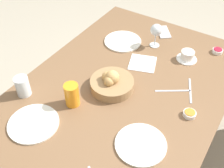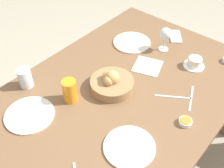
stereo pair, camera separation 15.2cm
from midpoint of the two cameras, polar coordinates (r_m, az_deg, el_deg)
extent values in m
plane|color=#A89E89|center=(2.10, 3.97, -14.96)|extent=(10.00, 10.00, 0.00)
cube|color=brown|center=(1.56, 5.17, -1.47)|extent=(1.52, 1.05, 0.03)
cube|color=brown|center=(2.44, 5.57, 6.70)|extent=(0.06, 0.06, 0.67)
cylinder|color=#99754C|center=(1.52, 2.86, -0.20)|extent=(0.24, 0.24, 0.05)
sphere|color=tan|center=(1.50, 2.00, 1.48)|extent=(0.06, 0.06, 0.06)
sphere|color=tan|center=(1.48, 2.22, 0.50)|extent=(0.06, 0.06, 0.06)
sphere|color=tan|center=(1.49, 2.93, 1.21)|extent=(0.08, 0.08, 0.08)
cylinder|color=silver|center=(1.88, 6.40, 8.27)|extent=(0.24, 0.24, 0.01)
cylinder|color=silver|center=(1.44, -13.55, -6.27)|extent=(0.25, 0.25, 0.01)
cylinder|color=silver|center=(1.30, 7.00, -12.78)|extent=(0.24, 0.24, 0.01)
cylinder|color=orange|center=(1.44, -5.61, -1.52)|extent=(0.07, 0.07, 0.13)
cylinder|color=silver|center=(1.57, -14.63, 1.07)|extent=(0.07, 0.07, 0.11)
cylinder|color=silver|center=(1.86, 12.71, 6.86)|extent=(0.06, 0.06, 0.00)
cylinder|color=silver|center=(1.83, 12.90, 7.87)|extent=(0.01, 0.01, 0.07)
sphere|color=silver|center=(1.79, 13.28, 9.83)|extent=(0.08, 0.08, 0.08)
cylinder|color=white|center=(1.77, 18.66, 3.43)|extent=(0.13, 0.13, 0.01)
cylinder|color=white|center=(1.75, 18.88, 4.17)|extent=(0.08, 0.08, 0.05)
cylinder|color=white|center=(1.43, 17.63, -7.60)|extent=(0.06, 0.06, 0.02)
cylinder|color=#C67F28|center=(1.42, 17.74, -7.25)|extent=(0.05, 0.05, 0.00)
cube|color=#B7B7BC|center=(1.54, 15.05, -2.66)|extent=(0.12, 0.17, 0.00)
cube|color=#B7B7BC|center=(1.56, 18.50, -2.88)|extent=(0.18, 0.09, 0.00)
cube|color=white|center=(1.70, 9.78, 3.49)|extent=(0.20, 0.20, 0.00)
cube|color=silver|center=(1.99, 14.92, 9.24)|extent=(0.16, 0.15, 0.01)
camera|label=1|loc=(0.08, -87.13, 2.70)|focal=45.00mm
camera|label=2|loc=(0.08, 92.87, -2.70)|focal=45.00mm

